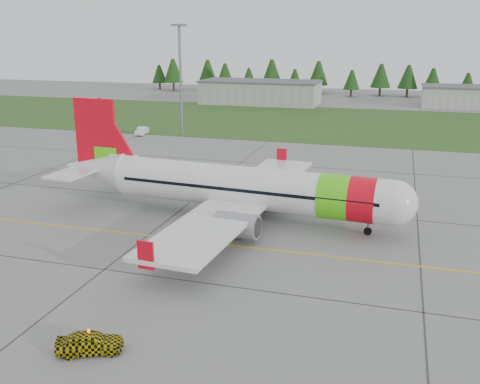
% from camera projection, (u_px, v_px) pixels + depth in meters
% --- Properties ---
extents(ground, '(320.00, 320.00, 0.00)m').
position_uv_depth(ground, '(283.00, 294.00, 39.88)').
color(ground, gray).
rests_on(ground, ground).
extents(aircraft, '(39.12, 36.12, 11.85)m').
position_uv_depth(aircraft, '(240.00, 187.00, 55.18)').
color(aircraft, silver).
rests_on(aircraft, ground).
extents(follow_me_car, '(1.90, 2.03, 4.03)m').
position_uv_depth(follow_me_car, '(88.00, 323.00, 31.98)').
color(follow_me_car, '#CCBA0B').
rests_on(follow_me_car, ground).
extents(service_van, '(1.82, 1.74, 4.59)m').
position_uv_depth(service_van, '(141.00, 123.00, 102.35)').
color(service_van, silver).
rests_on(service_van, ground).
extents(grass_strip, '(320.00, 50.00, 0.03)m').
position_uv_depth(grass_strip, '(363.00, 124.00, 115.27)').
color(grass_strip, '#30561E').
rests_on(grass_strip, ground).
extents(taxi_guideline, '(120.00, 0.25, 0.02)m').
position_uv_depth(taxi_guideline, '(302.00, 253.00, 47.23)').
color(taxi_guideline, gold).
rests_on(taxi_guideline, ground).
extents(hangar_west, '(32.00, 14.00, 6.00)m').
position_uv_depth(hangar_west, '(260.00, 93.00, 148.34)').
color(hangar_west, '#A8A8A3').
rests_on(hangar_west, ground).
extents(hangar_east, '(24.00, 12.00, 5.20)m').
position_uv_depth(hangar_east, '(470.00, 97.00, 140.82)').
color(hangar_east, '#A8A8A3').
rests_on(hangar_east, ground).
extents(floodlight_mast, '(0.50, 0.50, 20.00)m').
position_uv_depth(floodlight_mast, '(181.00, 83.00, 99.09)').
color(floodlight_mast, slate).
rests_on(floodlight_mast, ground).
extents(treeline, '(160.00, 8.00, 10.00)m').
position_uv_depth(treeline, '(377.00, 80.00, 165.34)').
color(treeline, '#1C3F14').
rests_on(treeline, ground).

